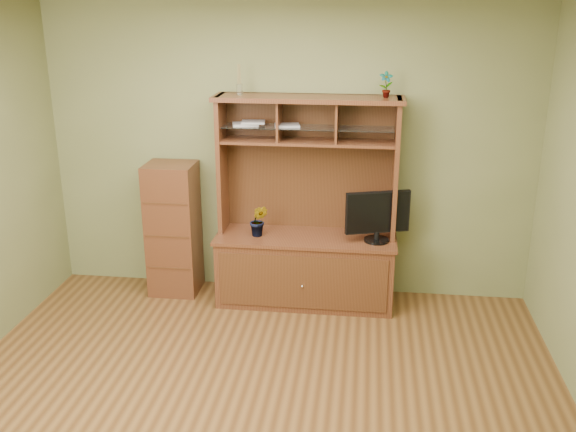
# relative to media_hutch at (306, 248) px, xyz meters

# --- Properties ---
(room) EXTENTS (4.54, 4.04, 2.74)m
(room) POSITION_rel_media_hutch_xyz_m (-0.20, -1.73, 0.83)
(room) COLOR #4E3016
(room) RESTS_ON ground
(media_hutch) EXTENTS (1.66, 0.61, 1.90)m
(media_hutch) POSITION_rel_media_hutch_xyz_m (0.00, 0.00, 0.00)
(media_hutch) COLOR #472114
(media_hutch) RESTS_ON room
(monitor) EXTENTS (0.57, 0.22, 0.46)m
(monitor) POSITION_rel_media_hutch_xyz_m (0.64, -0.08, 0.37)
(monitor) COLOR black
(monitor) RESTS_ON media_hutch
(orchid_plant) EXTENTS (0.17, 0.14, 0.30)m
(orchid_plant) POSITION_rel_media_hutch_xyz_m (-0.42, -0.08, 0.28)
(orchid_plant) COLOR #255A1F
(orchid_plant) RESTS_ON media_hutch
(top_plant) EXTENTS (0.12, 0.08, 0.22)m
(top_plant) POSITION_rel_media_hutch_xyz_m (0.66, 0.08, 1.49)
(top_plant) COLOR #376021
(top_plant) RESTS_ON media_hutch
(reed_diffuser) EXTENTS (0.05, 0.05, 0.27)m
(reed_diffuser) POSITION_rel_media_hutch_xyz_m (-0.60, 0.08, 1.48)
(reed_diffuser) COLOR silver
(reed_diffuser) RESTS_ON media_hutch
(magazines) EXTENTS (0.62, 0.22, 0.04)m
(magazines) POSITION_rel_media_hutch_xyz_m (-0.41, 0.08, 1.13)
(magazines) COLOR #AEAEB3
(magazines) RESTS_ON media_hutch
(side_cabinet) EXTENTS (0.45, 0.41, 1.26)m
(side_cabinet) POSITION_rel_media_hutch_xyz_m (-1.27, 0.05, 0.11)
(side_cabinet) COLOR #472114
(side_cabinet) RESTS_ON room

